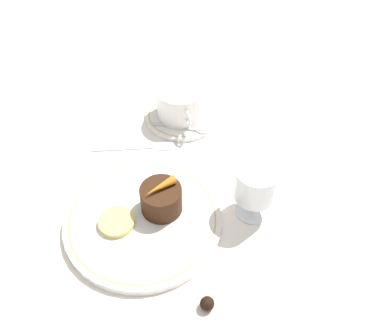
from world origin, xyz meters
The scene contains 11 objects.
ground_plane centered at (0.00, 0.00, 0.00)m, with size 3.00×3.00×0.00m, color white.
dinner_plate centered at (0.01, -0.03, 0.01)m, with size 0.27×0.27×0.01m.
saucer centered at (-0.23, 0.11, 0.01)m, with size 0.15×0.15×0.01m.
coffee_cup centered at (-0.23, 0.11, 0.04)m, with size 0.12×0.10×0.07m.
spoon centered at (-0.18, 0.11, 0.01)m, with size 0.06×0.10×0.00m.
wine_glass centered at (0.04, 0.16, 0.07)m, with size 0.07×0.07×0.11m.
fork centered at (-0.16, 0.02, 0.00)m, with size 0.05×0.17×0.01m.
dessert_cake centered at (0.00, 0.01, 0.04)m, with size 0.07×0.07×0.05m.
carrot_garnish centered at (0.00, 0.01, 0.07)m, with size 0.03×0.06×0.02m.
pineapple_slice centered at (0.01, -0.07, 0.02)m, with size 0.06×0.06×0.01m.
chocolate_truffle centered at (0.19, 0.03, 0.01)m, with size 0.02×0.02×0.02m.
Camera 1 is at (0.46, -0.07, 0.63)m, focal length 42.00 mm.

